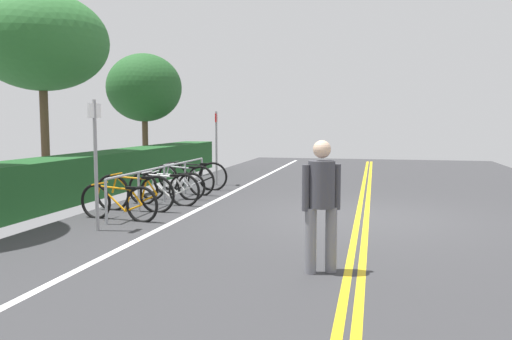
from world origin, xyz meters
The scene contains 17 objects.
ground_plane centered at (0.00, 0.00, -0.03)m, with size 30.91×10.88×0.05m, color #353538.
centre_line_yellow_inner centered at (0.00, -0.08, 0.00)m, with size 27.82×0.10×0.00m, color gold.
centre_line_yellow_outer centered at (0.00, 0.08, 0.00)m, with size 27.82×0.10×0.00m, color gold.
bike_lane_stripe_white centered at (0.00, 3.33, 0.00)m, with size 27.82×0.12×0.00m, color white.
bike_rack centered at (0.89, 4.41, 0.60)m, with size 5.30×0.05×0.83m.
bicycle_0 centered at (-1.31, 4.39, 0.33)m, with size 0.46×1.69×0.70m.
bicycle_1 centered at (-0.38, 4.52, 0.37)m, with size 0.46×1.76×0.79m.
bicycle_2 centered at (0.49, 4.26, 0.35)m, with size 0.46×1.71×0.75m.
bicycle_3 centered at (1.27, 4.39, 0.32)m, with size 0.46×1.62×0.69m.
bicycle_4 centered at (2.16, 4.44, 0.37)m, with size 0.50×1.77×0.78m.
bicycle_5 centered at (2.95, 4.47, 0.37)m, with size 0.47×1.84×0.79m.
pedestrian centered at (-3.84, 0.41, 0.91)m, with size 0.32×0.44×1.60m.
sign_post_near centered at (-2.26, 4.28, 1.31)m, with size 0.36×0.06×2.17m.
sign_post_far centered at (4.11, 4.17, 1.27)m, with size 0.36×0.10×2.09m.
hedge_backdrop centered at (2.39, 6.58, 0.51)m, with size 14.25×1.12×1.02m, color #1C4C21.
tree_mid centered at (1.80, 8.04, 3.80)m, with size 3.33×3.33×5.04m.
tree_far_right centered at (6.72, 7.55, 2.95)m, with size 2.56×2.56×4.12m.
Camera 1 is at (-10.01, -0.20, 1.83)m, focal length 36.54 mm.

